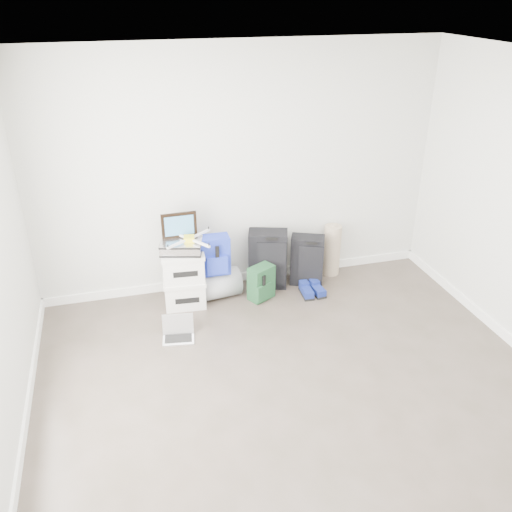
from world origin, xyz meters
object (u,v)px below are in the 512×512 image
object	(u,v)px
boxes_stack	(184,278)
large_suitcase	(268,259)
duffel_bag	(216,284)
briefcase	(182,246)
laptop	(178,333)
carry_on	(307,260)

from	to	relation	value
boxes_stack	large_suitcase	distance (m)	1.01
boxes_stack	duffel_bag	size ratio (longest dim) A/B	1.22
boxes_stack	duffel_bag	bearing A→B (deg)	13.03
briefcase	duffel_bag	xyz separation A→B (m)	(0.36, 0.05, -0.54)
duffel_bag	laptop	xyz separation A→B (m)	(-0.52, -0.66, -0.11)
boxes_stack	laptop	size ratio (longest dim) A/B	1.90
duffel_bag	large_suitcase	distance (m)	0.67
duffel_bag	large_suitcase	xyz separation A→B (m)	(0.64, 0.11, 0.18)
large_suitcase	carry_on	bearing A→B (deg)	8.62
briefcase	carry_on	size ratio (longest dim) A/B	0.71
carry_on	laptop	size ratio (longest dim) A/B	1.75
boxes_stack	duffel_bag	world-z (taller)	boxes_stack
briefcase	large_suitcase	xyz separation A→B (m)	(1.00, 0.16, -0.37)
briefcase	laptop	distance (m)	0.91
briefcase	large_suitcase	size ratio (longest dim) A/B	0.62
briefcase	carry_on	bearing A→B (deg)	18.98
briefcase	laptop	bearing A→B (deg)	-89.52
laptop	large_suitcase	bearing A→B (deg)	42.23
briefcase	boxes_stack	bearing A→B (deg)	0.00
laptop	boxes_stack	bearing A→B (deg)	83.57
briefcase	laptop	world-z (taller)	briefcase
carry_on	laptop	world-z (taller)	carry_on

